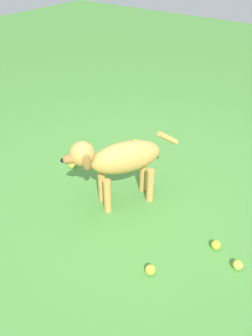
{
  "coord_description": "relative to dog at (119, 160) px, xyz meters",
  "views": [
    {
      "loc": [
        1.14,
        -1.56,
        1.83
      ],
      "look_at": [
        -0.1,
        0.13,
        0.32
      ],
      "focal_mm": 35.54,
      "sensor_mm": 36.0,
      "label": 1
    }
  ],
  "objects": [
    {
      "name": "ground",
      "position": [
        0.13,
        -0.08,
        -0.42
      ],
      "size": [
        14.0,
        14.0,
        0.0
      ],
      "primitive_type": "plane",
      "color": "#478438"
    },
    {
      "name": "tennis_ball_3",
      "position": [
        -0.65,
        0.11,
        -0.38
      ],
      "size": [
        0.07,
        0.07,
        0.07
      ],
      "primitive_type": "sphere",
      "color": "#D7E23B",
      "rests_on": "ground"
    },
    {
      "name": "tennis_ball_1",
      "position": [
        1.03,
        -0.07,
        -0.38
      ],
      "size": [
        0.07,
        0.07,
        0.07
      ],
      "primitive_type": "sphere",
      "color": "#C7DF3F",
      "rests_on": "ground"
    },
    {
      "name": "dog",
      "position": [
        0.0,
        0.0,
        0.0
      ],
      "size": [
        0.55,
        0.81,
        0.63
      ],
      "rotation": [
        0.0,
        0.0,
        4.15
      ],
      "color": "#C69347",
      "rests_on": "ground"
    },
    {
      "name": "tennis_ball_4",
      "position": [
        -0.4,
        0.8,
        -0.38
      ],
      "size": [
        0.07,
        0.07,
        0.07
      ],
      "primitive_type": "sphere",
      "color": "#D1E22A",
      "rests_on": "ground"
    },
    {
      "name": "tennis_ball_0",
      "position": [
        0.85,
        0.0,
        -0.38
      ],
      "size": [
        0.07,
        0.07,
        0.07
      ],
      "primitive_type": "sphere",
      "color": "#C0E32D",
      "rests_on": "ground"
    },
    {
      "name": "tennis_ball_2",
      "position": [
        0.59,
        -0.45,
        -0.38
      ],
      "size": [
        0.07,
        0.07,
        0.07
      ],
      "primitive_type": "sphere",
      "color": "yellow",
      "rests_on": "ground"
    }
  ]
}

